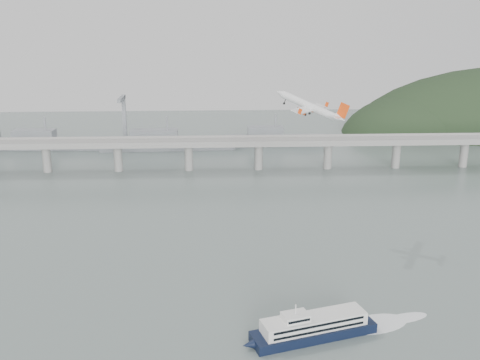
{
  "coord_description": "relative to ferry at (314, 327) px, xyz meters",
  "views": [
    {
      "loc": [
        -11.13,
        -188.57,
        109.93
      ],
      "look_at": [
        0.0,
        55.0,
        36.0
      ],
      "focal_mm": 42.0,
      "sensor_mm": 36.0,
      "label": 1
    }
  ],
  "objects": [
    {
      "name": "ground",
      "position": [
        -22.53,
        17.22,
        -3.78
      ],
      "size": [
        900.0,
        900.0,
        0.0
      ],
      "primitive_type": "plane",
      "color": "slate",
      "rests_on": "ground"
    },
    {
      "name": "bridge",
      "position": [
        -23.69,
        217.22,
        13.87
      ],
      "size": [
        800.0,
        22.0,
        23.9
      ],
      "color": "gray",
      "rests_on": "ground"
    },
    {
      "name": "distant_fleet",
      "position": [
        -177.89,
        282.3,
        2.45
      ],
      "size": [
        453.0,
        60.9,
        40.0
      ],
      "color": "slate",
      "rests_on": "ground"
    },
    {
      "name": "ferry",
      "position": [
        0.0,
        0.0,
        0.0
      ],
      "size": [
        72.11,
        28.32,
        13.92
      ],
      "rotation": [
        0.0,
        0.0,
        0.29
      ],
      "color": "black",
      "rests_on": "ground"
    },
    {
      "name": "airliner",
      "position": [
        12.0,
        93.34,
        61.98
      ],
      "size": [
        33.7,
        32.48,
        14.73
      ],
      "rotation": [
        0.05,
        -0.32,
        2.57
      ],
      "color": "white",
      "rests_on": "ground"
    }
  ]
}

